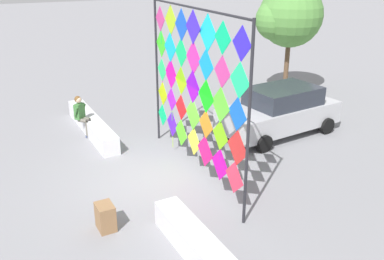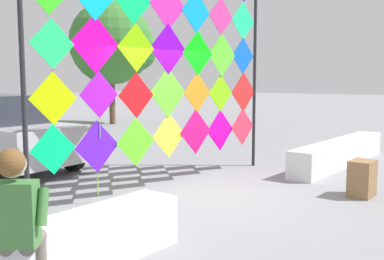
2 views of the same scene
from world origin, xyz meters
The scene contains 7 objects.
ground centered at (0.00, 0.00, 0.00)m, with size 120.00×120.00×0.00m, color gray.
plaza_ledge_left centered at (-4.20, -0.53, 0.29)m, with size 4.49×0.54×0.58m, color silver.
kite_display_rack centered at (0.13, 1.17, 2.62)m, with size 5.58×0.40×4.58m.
seated_vendor centered at (-4.04, -0.87, 0.83)m, with size 0.69×0.67×1.42m.
parked_car centered at (-1.09, 5.20, 0.84)m, with size 2.30×4.37×1.65m.
cardboard_box_small centered at (1.62, -1.85, 0.31)m, with size 0.49×0.36×0.62m, color olive.
tree_palm_like centered at (-4.86, 8.41, 3.40)m, with size 2.73×2.90×4.85m.
Camera 1 is at (9.54, -3.91, 5.54)m, focal length 39.34 mm.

